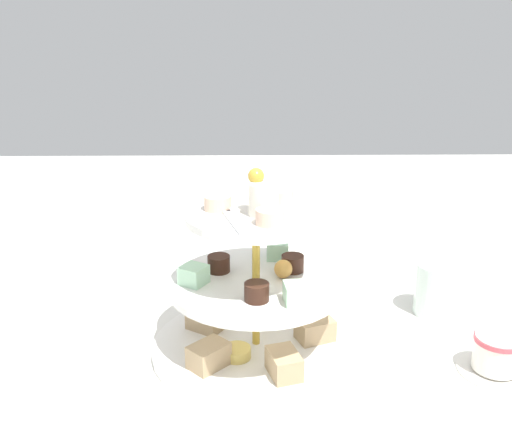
% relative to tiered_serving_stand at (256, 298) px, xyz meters
% --- Properties ---
extents(ground_plane, '(2.40, 2.40, 0.00)m').
position_rel_tiered_serving_stand_xyz_m(ground_plane, '(-0.00, -0.00, -0.08)').
color(ground_plane, silver).
extents(tiered_serving_stand, '(0.28, 0.28, 0.25)m').
position_rel_tiered_serving_stand_xyz_m(tiered_serving_stand, '(0.00, 0.00, 0.00)').
color(tiered_serving_stand, white).
rests_on(tiered_serving_stand, ground_plane).
extents(water_glass_short_left, '(0.06, 0.06, 0.08)m').
position_rel_tiered_serving_stand_xyz_m(water_glass_short_left, '(-0.10, 0.27, -0.04)').
color(water_glass_short_left, silver).
rests_on(water_glass_short_left, ground_plane).
extents(teacup_with_saucer, '(0.09, 0.09, 0.05)m').
position_rel_tiered_serving_stand_xyz_m(teacup_with_saucer, '(0.06, 0.30, -0.05)').
color(teacup_with_saucer, white).
rests_on(teacup_with_saucer, ground_plane).
extents(butter_knife_left, '(0.17, 0.05, 0.00)m').
position_rel_tiered_serving_stand_xyz_m(butter_knife_left, '(-0.12, -0.32, -0.08)').
color(butter_knife_left, silver).
rests_on(butter_knife_left, ground_plane).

